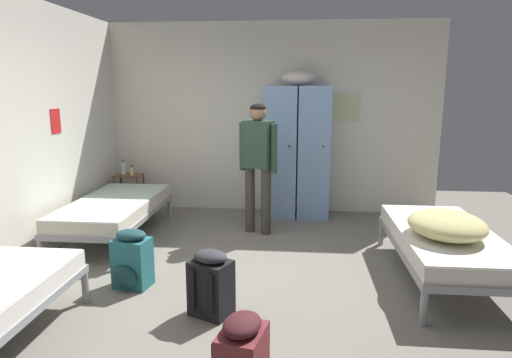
# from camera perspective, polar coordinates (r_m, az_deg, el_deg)

# --- Properties ---
(ground_plane) EXTENTS (8.23, 8.23, 0.00)m
(ground_plane) POSITION_cam_1_polar(r_m,az_deg,el_deg) (4.41, -0.32, -12.88)
(ground_plane) COLOR slate
(room_backdrop) EXTENTS (4.86, 5.20, 2.75)m
(room_backdrop) POSITION_cam_1_polar(r_m,az_deg,el_deg) (5.52, -11.92, 6.69)
(room_backdrop) COLOR silver
(room_backdrop) RESTS_ON ground_plane
(locker_bank) EXTENTS (0.90, 0.55, 2.07)m
(locker_bank) POSITION_cam_1_polar(r_m,az_deg,el_deg) (6.34, 5.29, 3.80)
(locker_bank) COLOR #7A9ECC
(locker_bank) RESTS_ON ground_plane
(shelf_unit) EXTENTS (0.38, 0.30, 0.57)m
(shelf_unit) POSITION_cam_1_polar(r_m,az_deg,el_deg) (6.85, -15.90, -1.31)
(shelf_unit) COLOR brown
(shelf_unit) RESTS_ON ground_plane
(bed_left_rear) EXTENTS (0.90, 1.90, 0.49)m
(bed_left_rear) POSITION_cam_1_polar(r_m,az_deg,el_deg) (5.72, -17.70, -3.59)
(bed_left_rear) COLOR gray
(bed_left_rear) RESTS_ON ground_plane
(bed_right) EXTENTS (0.90, 1.90, 0.49)m
(bed_right) POSITION_cam_1_polar(r_m,az_deg,el_deg) (4.68, 22.95, -7.33)
(bed_right) COLOR gray
(bed_right) RESTS_ON ground_plane
(bedding_heap) EXTENTS (0.68, 0.79, 0.23)m
(bedding_heap) POSITION_cam_1_polar(r_m,az_deg,el_deg) (4.43, 23.21, -5.38)
(bedding_heap) COLOR #D1C67F
(bedding_heap) RESTS_ON bed_right
(person_traveler) EXTENTS (0.48, 0.33, 1.64)m
(person_traveler) POSITION_cam_1_polar(r_m,az_deg,el_deg) (5.54, 0.25, 2.90)
(person_traveler) COLOR #3D3833
(person_traveler) RESTS_ON ground_plane
(water_bottle) EXTENTS (0.07, 0.07, 0.22)m
(water_bottle) POSITION_cam_1_polar(r_m,az_deg,el_deg) (6.84, -16.61, 1.37)
(water_bottle) COLOR silver
(water_bottle) RESTS_ON shelf_unit
(lotion_bottle) EXTENTS (0.05, 0.05, 0.15)m
(lotion_bottle) POSITION_cam_1_polar(r_m,az_deg,el_deg) (6.74, -15.60, 0.99)
(lotion_bottle) COLOR beige
(lotion_bottle) RESTS_ON shelf_unit
(backpack_teal) EXTENTS (0.36, 0.37, 0.55)m
(backpack_teal) POSITION_cam_1_polar(r_m,az_deg,el_deg) (4.35, -15.60, -9.95)
(backpack_teal) COLOR #23666B
(backpack_teal) RESTS_ON ground_plane
(backpack_black) EXTENTS (0.39, 0.40, 0.55)m
(backpack_black) POSITION_cam_1_polar(r_m,az_deg,el_deg) (3.74, -5.68, -13.21)
(backpack_black) COLOR black
(backpack_black) RESTS_ON ground_plane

